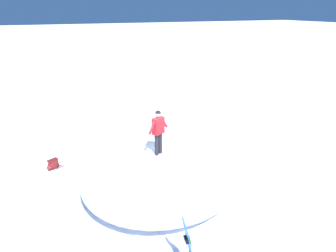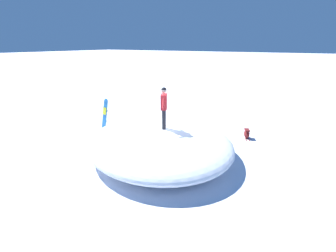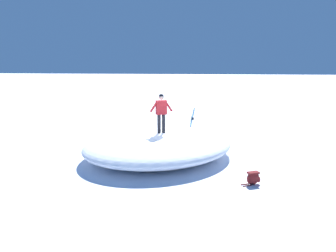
{
  "view_description": "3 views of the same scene",
  "coord_description": "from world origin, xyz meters",
  "views": [
    {
      "loc": [
        9.35,
        -3.34,
        5.96
      ],
      "look_at": [
        0.27,
        0.65,
        2.11
      ],
      "focal_mm": 32.58,
      "sensor_mm": 36.0,
      "label": 1
    },
    {
      "loc": [
        -4.63,
        8.06,
        4.3
      ],
      "look_at": [
        -0.07,
        0.53,
        1.32
      ],
      "focal_mm": 26.33,
      "sensor_mm": 36.0,
      "label": 2
    },
    {
      "loc": [
        -12.04,
        -1.91,
        3.88
      ],
      "look_at": [
        -0.14,
        -0.06,
        1.48
      ],
      "focal_mm": 32.8,
      "sensor_mm": 36.0,
      "label": 3
    }
  ],
  "objects": [
    {
      "name": "backpack_near",
      "position": [
        -2.17,
        -3.22,
        0.23
      ],
      "size": [
        0.46,
        0.68,
        0.45
      ],
      "color": "maroon",
      "rests_on": "ground"
    },
    {
      "name": "snowboard_primary_upright",
      "position": [
        4.43,
        -0.66,
        0.84
      ],
      "size": [
        0.35,
        0.39,
        1.62
      ],
      "color": "#2672BF",
      "rests_on": "ground"
    },
    {
      "name": "ground",
      "position": [
        0.0,
        0.0,
        0.0
      ],
      "size": [
        240.0,
        240.0,
        0.0
      ],
      "primitive_type": "plane",
      "color": "white"
    },
    {
      "name": "snow_mound",
      "position": [
        0.41,
        0.41,
        0.55
      ],
      "size": [
        8.65,
        8.54,
        1.09
      ],
      "primitive_type": "ellipsoid",
      "rotation": [
        0.0,
        0.0,
        0.86
      ],
      "color": "white",
      "rests_on": "ground"
    },
    {
      "name": "snowboarder_standing",
      "position": [
        0.26,
        0.28,
        2.05
      ],
      "size": [
        0.54,
        0.91,
        1.63
      ],
      "color": "black",
      "rests_on": "snow_mound"
    }
  ]
}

